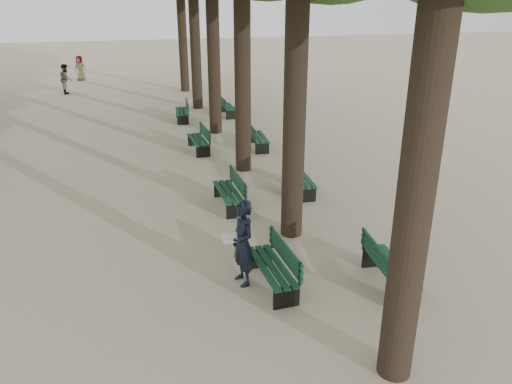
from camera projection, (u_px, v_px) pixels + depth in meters
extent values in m
plane|color=#BEAB90|center=(266.00, 313.00, 9.28)|extent=(120.00, 120.00, 0.00)
cylinder|color=#33261C|center=(423.00, 141.00, 6.45)|extent=(0.52, 0.52, 7.50)
cylinder|color=#33261C|center=(296.00, 80.00, 10.93)|extent=(0.52, 0.52, 7.50)
cylinder|color=#33261C|center=(242.00, 55.00, 15.42)|extent=(0.52, 0.52, 7.50)
cylinder|color=#33261C|center=(213.00, 41.00, 19.91)|extent=(0.52, 0.52, 7.50)
cylinder|color=#33261C|center=(195.00, 32.00, 24.39)|extent=(0.52, 0.52, 7.50)
cylinder|color=#33261C|center=(182.00, 26.00, 28.88)|extent=(0.52, 0.52, 7.50)
cube|color=black|center=(272.00, 276.00, 10.03)|extent=(0.61, 1.82, 0.45)
cube|color=#0E3223|center=(272.00, 267.00, 9.95)|extent=(0.63, 1.82, 0.04)
cube|color=#0E3223|center=(285.00, 253.00, 9.93)|extent=(0.13, 1.80, 0.40)
cube|color=black|center=(228.00, 199.00, 13.79)|extent=(0.56, 1.81, 0.45)
cube|color=#0E3223|center=(228.00, 192.00, 13.70)|extent=(0.58, 1.81, 0.04)
cube|color=#0E3223|center=(238.00, 182.00, 13.68)|extent=(0.08, 1.80, 0.40)
cube|color=black|center=(198.00, 145.00, 18.66)|extent=(0.61, 1.82, 0.45)
cube|color=#0E3223|center=(198.00, 140.00, 18.58)|extent=(0.63, 1.82, 0.04)
cube|color=#0E3223|center=(205.00, 132.00, 18.56)|extent=(0.13, 1.80, 0.40)
cube|color=black|center=(182.00, 116.00, 23.14)|extent=(0.66, 1.84, 0.45)
cube|color=#0E3223|center=(181.00, 111.00, 23.06)|extent=(0.68, 1.84, 0.04)
cube|color=#0E3223|center=(187.00, 105.00, 23.00)|extent=(0.18, 1.80, 0.40)
cube|color=black|center=(389.00, 276.00, 10.04)|extent=(0.69, 1.84, 0.45)
cube|color=#0E3223|center=(391.00, 266.00, 9.96)|extent=(0.71, 1.84, 0.04)
cube|color=#0E3223|center=(379.00, 256.00, 9.82)|extent=(0.21, 1.80, 0.40)
cube|color=black|center=(300.00, 185.00, 14.82)|extent=(0.65, 1.83, 0.45)
cube|color=#0E3223|center=(301.00, 178.00, 14.74)|extent=(0.67, 1.83, 0.04)
cube|color=#0E3223|center=(292.00, 170.00, 14.59)|extent=(0.17, 1.80, 0.40)
cube|color=black|center=(259.00, 142.00, 19.04)|extent=(0.65, 1.83, 0.45)
cube|color=#0E3223|center=(259.00, 137.00, 18.96)|extent=(0.67, 1.84, 0.04)
cube|color=#0E3223|center=(251.00, 130.00, 18.81)|extent=(0.18, 1.80, 0.40)
cube|color=black|center=(228.00, 111.00, 24.10)|extent=(0.54, 1.81, 0.45)
cube|color=#0E3223|center=(228.00, 106.00, 24.02)|extent=(0.56, 1.81, 0.04)
cube|color=#0E3223|center=(222.00, 101.00, 23.85)|extent=(0.06, 1.80, 0.40)
imported|color=black|center=(243.00, 243.00, 9.91)|extent=(0.51, 0.79, 1.81)
cube|color=white|center=(230.00, 238.00, 9.80)|extent=(0.37, 0.29, 0.12)
imported|color=#262628|center=(80.00, 68.00, 33.71)|extent=(0.86, 0.64, 1.63)
imported|color=#262628|center=(66.00, 79.00, 29.14)|extent=(0.42, 0.86, 1.72)
imported|color=#262628|center=(241.00, 65.00, 34.64)|extent=(1.08, 1.04, 1.77)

